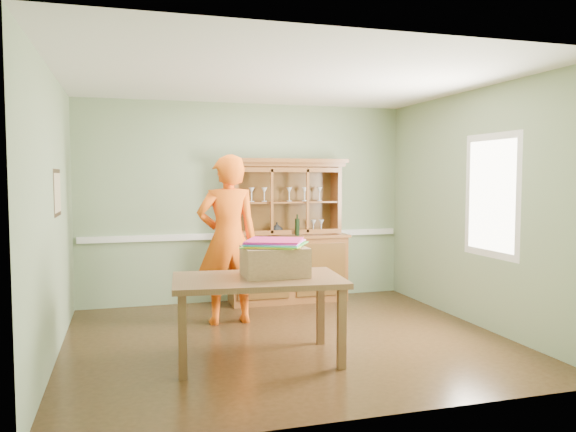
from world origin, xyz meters
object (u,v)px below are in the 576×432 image
object	(u,v)px
person	(228,240)
china_hutch	(287,251)
cardboard_box	(275,261)
dining_table	(258,287)

from	to	relation	value
person	china_hutch	bearing A→B (deg)	-138.80
china_hutch	cardboard_box	xyz separation A→B (m)	(-0.79, -2.28, 0.22)
dining_table	cardboard_box	distance (m)	0.29
person	cardboard_box	bearing A→B (deg)	96.40
dining_table	cardboard_box	world-z (taller)	cardboard_box
china_hutch	person	bearing A→B (deg)	-136.79
cardboard_box	china_hutch	bearing A→B (deg)	71.00
dining_table	person	size ratio (longest dim) A/B	0.83
china_hutch	person	size ratio (longest dim) A/B	1.00
cardboard_box	person	world-z (taller)	person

